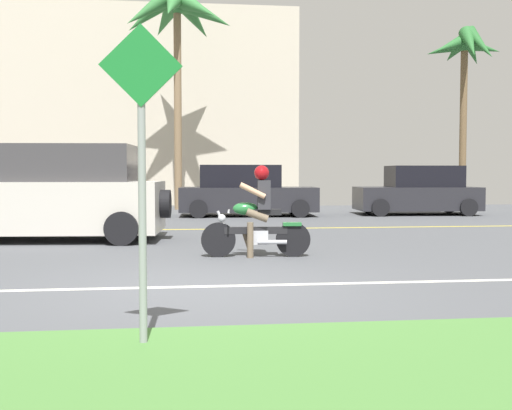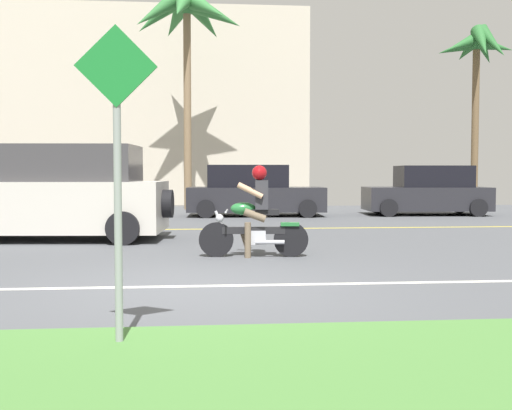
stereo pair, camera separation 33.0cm
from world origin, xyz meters
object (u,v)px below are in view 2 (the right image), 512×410
parked_car_3 (428,192)px  street_sign (117,153)px  suv_nearby (54,194)px  palm_tree_0 (186,17)px  parked_car_1 (75,193)px  motorcyclist (255,218)px  parked_car_2 (253,192)px  palm_tree_2 (477,55)px

parked_car_3 → street_sign: bearing=-118.5°
suv_nearby → palm_tree_0: size_ratio=0.58×
suv_nearby → street_sign: bearing=-74.0°
parked_car_1 → street_sign: size_ratio=1.78×
motorcyclist → parked_car_1: (-4.70, 9.38, 0.13)m
parked_car_2 → palm_tree_0: 7.72m
parked_car_1 → parked_car_3: size_ratio=1.10×
motorcyclist → parked_car_2: size_ratio=0.41×
parked_car_1 → motorcyclist: bearing=-63.4°
parked_car_1 → parked_car_3: 11.22m
motorcyclist → street_sign: street_sign is taller
palm_tree_2 → street_sign: (-11.39, -18.67, -4.46)m
motorcyclist → parked_car_3: size_ratio=0.44×
suv_nearby → parked_car_1: suv_nearby is taller
palm_tree_2 → street_sign: bearing=-121.4°
street_sign → palm_tree_0: bearing=89.5°
parked_car_3 → suv_nearby: bearing=-147.4°
palm_tree_2 → suv_nearby: bearing=-142.5°
parked_car_1 → palm_tree_2: palm_tree_2 is taller
parked_car_1 → parked_car_3: (11.22, 0.20, -0.02)m
suv_nearby → parked_car_3: size_ratio=1.19×
suv_nearby → parked_car_3: (10.36, 6.62, -0.19)m
motorcyclist → street_sign: (-1.51, -5.18, 0.88)m
palm_tree_2 → street_sign: 22.32m
parked_car_3 → street_sign: 16.82m
parked_car_3 → palm_tree_0: palm_tree_0 is taller
motorcyclist → palm_tree_2: bearing=53.8°
parked_car_1 → parked_car_3: parked_car_1 is taller
suv_nearby → street_sign: size_ratio=1.93×
parked_car_2 → suv_nearby: bearing=-125.1°
parked_car_1 → suv_nearby: bearing=-82.4°
suv_nearby → palm_tree_2: size_ratio=0.68×
motorcyclist → street_sign: size_ratio=0.72×
suv_nearby → palm_tree_2: bearing=37.5°
parked_car_2 → palm_tree_0: bearing=119.8°
parked_car_2 → parked_car_3: 5.71m
motorcyclist → parked_car_1: parked_car_1 is taller
parked_car_1 → palm_tree_2: bearing=15.8°
parked_car_3 → parked_car_2: bearing=179.9°
motorcyclist → suv_nearby: bearing=142.3°
palm_tree_2 → motorcyclist: bearing=-126.2°
parked_car_1 → parked_car_2: (5.50, 0.20, -0.01)m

